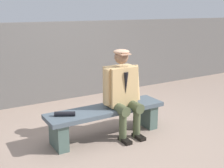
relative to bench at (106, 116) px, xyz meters
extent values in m
plane|color=gray|center=(0.00, 0.00, -0.31)|extent=(30.00, 30.00, 0.00)
cube|color=#4B5861|center=(0.00, 0.00, 0.10)|extent=(1.81, 0.46, 0.06)
cube|color=#495F58|center=(-0.75, 0.00, -0.12)|extent=(0.15, 0.39, 0.38)
cube|color=#495F58|center=(0.75, 0.00, -0.12)|extent=(0.15, 0.39, 0.38)
cube|color=tan|center=(-0.24, 0.00, 0.44)|extent=(0.44, 0.28, 0.58)
cylinder|color=#1E2338|center=(-0.24, 0.00, 0.70)|extent=(0.24, 0.24, 0.06)
cone|color=black|center=(-0.24, 0.15, 0.51)|extent=(0.07, 0.07, 0.32)
sphere|color=#8C664C|center=(-0.24, 0.02, 0.87)|extent=(0.20, 0.20, 0.20)
ellipsoid|color=tan|center=(-0.24, 0.02, 0.95)|extent=(0.23, 0.23, 0.07)
cube|color=tan|center=(-0.24, 0.11, 0.92)|extent=(0.16, 0.09, 0.02)
cylinder|color=#4B5537|center=(-0.36, 0.13, 0.15)|extent=(0.15, 0.44, 0.15)
cylinder|color=#4B5537|center=(-0.36, 0.26, -0.08)|extent=(0.11, 0.11, 0.46)
cube|color=black|center=(-0.36, 0.32, -0.29)|extent=(0.10, 0.24, 0.05)
cylinder|color=tan|center=(-0.49, 0.04, 0.46)|extent=(0.11, 0.19, 0.54)
cylinder|color=#4B5537|center=(-0.12, 0.13, 0.15)|extent=(0.15, 0.44, 0.15)
cylinder|color=#4B5537|center=(-0.12, 0.26, -0.08)|extent=(0.11, 0.11, 0.46)
cube|color=black|center=(-0.12, 0.32, -0.29)|extent=(0.10, 0.24, 0.05)
cylinder|color=tan|center=(0.01, 0.04, 0.46)|extent=(0.10, 0.10, 0.53)
cylinder|color=black|center=(0.65, 0.00, 0.17)|extent=(0.28, 0.19, 0.06)
cube|color=#625F5D|center=(0.00, -2.13, 0.49)|extent=(12.00, 0.24, 1.61)
camera|label=1|loc=(1.96, 3.46, 1.55)|focal=45.93mm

